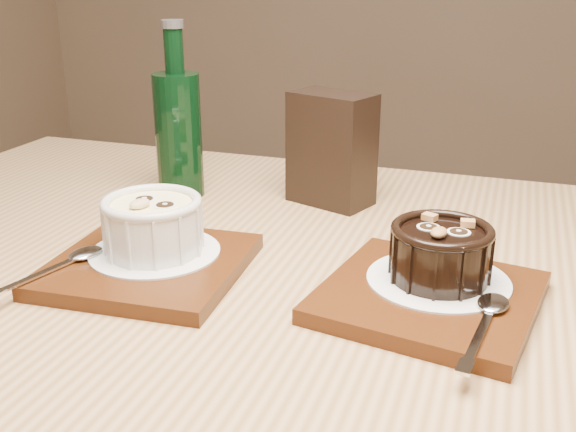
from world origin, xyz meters
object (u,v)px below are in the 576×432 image
ramekin_white (153,222)px  green_bottle (178,130)px  table (299,358)px  tray_left (149,265)px  ramekin_dark (441,250)px  tray_right (429,297)px  condiment_stand (332,149)px

ramekin_white → green_bottle: (-0.07, 0.21, 0.04)m
table → ramekin_white: size_ratio=12.39×
tray_left → ramekin_dark: (0.28, 0.03, 0.04)m
tray_left → tray_right: 0.27m
condiment_stand → green_bottle: 0.20m
tray_left → green_bottle: bearing=107.9°
tray_right → condiment_stand: bearing=121.6°
tray_right → ramekin_white: bearing=179.7°
tray_left → condiment_stand: condiment_stand is taller
ramekin_dark → condiment_stand: size_ratio=0.65×
tray_right → green_bottle: (-0.35, 0.22, 0.08)m
ramekin_white → condiment_stand: bearing=83.1°
ramekin_white → table: bearing=26.5°
tray_left → tray_right: size_ratio=1.00×
tray_left → ramekin_dark: bearing=6.9°
condiment_stand → table: bearing=-83.7°
tray_right → ramekin_dark: (0.01, 0.02, 0.04)m
condiment_stand → ramekin_dark: bearing=-55.1°
table → tray_left: (-0.15, -0.03, 0.10)m
table → ramekin_white: bearing=-173.1°
table → condiment_stand: bearing=96.3°
green_bottle → tray_right: bearing=-32.0°
tray_right → condiment_stand: size_ratio=1.29×
ramekin_dark → condiment_stand: condiment_stand is taller
table → condiment_stand: (-0.02, 0.22, 0.16)m
ramekin_white → tray_right: (0.27, -0.00, -0.04)m
tray_left → ramekin_white: (-0.00, 0.01, 0.04)m
tray_left → condiment_stand: bearing=64.8°
ramekin_white → condiment_stand: (0.12, 0.24, 0.02)m
ramekin_white → ramekin_dark: bearing=23.5°
condiment_stand → green_bottle: size_ratio=0.63×
tray_left → ramekin_white: size_ratio=1.82×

